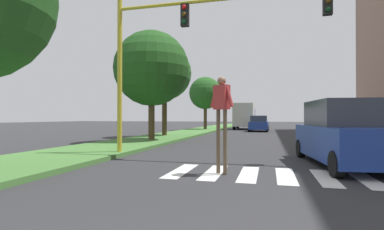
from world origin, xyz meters
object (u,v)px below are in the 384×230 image
pedestrian_performer (222,109)px  suv_crossing (344,135)px  tree_distant (205,93)px  tree_mid (152,69)px  truck_box_delivery (245,116)px  tree_far (164,73)px  traffic_light_gantry (184,36)px  sedan_midblock (259,124)px

pedestrian_performer → suv_crossing: (3.37, 2.25, -0.73)m
tree_distant → suv_crossing: tree_distant is taller
tree_mid → truck_box_delivery: size_ratio=1.02×
tree_far → traffic_light_gantry: (4.45, -10.29, -0.33)m
tree_mid → sedan_midblock: 16.80m
suv_crossing → sedan_midblock: bearing=98.3°
tree_far → truck_box_delivery: tree_far is taller
tree_mid → traffic_light_gantry: bearing=-58.2°
tree_far → tree_distant: 11.76m
tree_mid → tree_far: bearing=100.2°
tree_far → pedestrian_performer: tree_far is taller
tree_mid → suv_crossing: (8.81, -6.31, -3.36)m
suv_crossing → tree_mid: bearing=144.4°
pedestrian_performer → suv_crossing: size_ratio=0.52×
tree_mid → truck_box_delivery: tree_mid is taller
tree_mid → tree_distant: tree_mid is taller
tree_far → pedestrian_performer: (6.23, -12.93, -3.01)m
tree_mid → sedan_midblock: tree_mid is taller
tree_mid → suv_crossing: 11.34m
suv_crossing → truck_box_delivery: size_ratio=0.77×
tree_mid → pedestrian_performer: (5.44, -8.56, -2.62)m
tree_mid → suv_crossing: tree_mid is taller
suv_crossing → truck_box_delivery: 27.49m
tree_far → suv_crossing: tree_far is taller
traffic_light_gantry → tree_far: bearing=113.4°
traffic_light_gantry → truck_box_delivery: size_ratio=1.40×
traffic_light_gantry → sedan_midblock: traffic_light_gantry is taller
traffic_light_gantry → suv_crossing: 6.19m
tree_distant → pedestrian_performer: bearing=-77.1°
tree_far → tree_distant: (0.56, 11.74, -0.54)m
tree_mid → tree_distant: (-0.23, 16.11, -0.15)m
pedestrian_performer → traffic_light_gantry: bearing=123.9°
tree_far → truck_box_delivery: size_ratio=1.05×
traffic_light_gantry → suv_crossing: (5.14, -0.39, -3.42)m
suv_crossing → truck_box_delivery: (-5.09, 27.01, 0.70)m
truck_box_delivery → traffic_light_gantry: bearing=-90.1°
tree_distant → truck_box_delivery: bearing=49.3°
tree_distant → sedan_midblock: size_ratio=1.30×
tree_mid → pedestrian_performer: tree_mid is taller
tree_distant → truck_box_delivery: size_ratio=0.94×
traffic_light_gantry → tree_mid: bearing=121.8°
pedestrian_performer → sedan_midblock: (0.19, 23.99, -0.90)m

